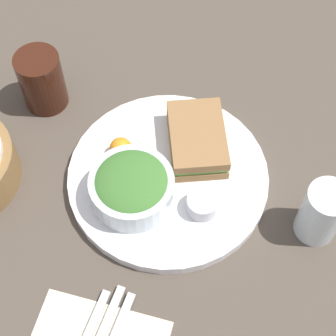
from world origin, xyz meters
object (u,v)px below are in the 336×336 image
at_px(sandwich, 197,139).
at_px(salad_bowl, 132,186).
at_px(drink_glass, 42,81).
at_px(dressing_cup, 202,204).
at_px(plate, 168,177).
at_px(water_glass, 322,213).

relative_size(sandwich, salad_bowl, 1.17).
bearing_deg(drink_glass, dressing_cup, -115.14).
height_order(plate, drink_glass, drink_glass).
distance_m(salad_bowl, dressing_cup, 0.11).
bearing_deg(plate, dressing_cup, -124.35).
bearing_deg(water_glass, drink_glass, 75.58).
height_order(plate, dressing_cup, dressing_cup).
xyz_separation_m(plate, drink_glass, (0.11, 0.25, 0.04)).
bearing_deg(plate, water_glass, -95.46).
bearing_deg(drink_glass, salad_bowl, -126.86).
distance_m(dressing_cup, water_glass, 0.18).
height_order(sandwich, dressing_cup, sandwich).
relative_size(plate, water_glass, 3.03).
distance_m(dressing_cup, drink_glass, 0.36).
height_order(salad_bowl, drink_glass, drink_glass).
bearing_deg(water_glass, dressing_cup, 97.32).
bearing_deg(salad_bowl, plate, -39.15).
height_order(dressing_cup, drink_glass, drink_glass).
xyz_separation_m(salad_bowl, water_glass, (0.03, -0.29, 0.00)).
xyz_separation_m(sandwich, salad_bowl, (-0.12, 0.08, 0.01)).
bearing_deg(salad_bowl, water_glass, -84.08).
distance_m(plate, drink_glass, 0.28).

